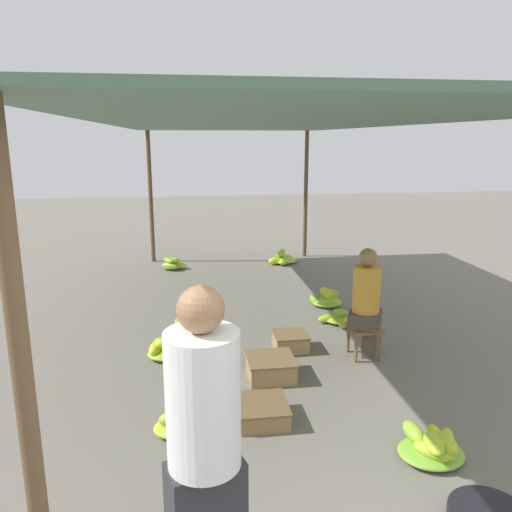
# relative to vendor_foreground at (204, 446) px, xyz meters

# --- Properties ---
(canopy_post_front_left) EXTENTS (0.08, 0.08, 2.57)m
(canopy_post_front_left) POSITION_rel_vendor_foreground_xyz_m (-0.70, -0.37, 0.38)
(canopy_post_front_left) COLOR brown
(canopy_post_front_left) RESTS_ON ground
(canopy_post_back_left) EXTENTS (0.08, 0.08, 2.57)m
(canopy_post_back_left) POSITION_rel_vendor_foreground_xyz_m (-0.70, 7.73, 0.38)
(canopy_post_back_left) COLOR brown
(canopy_post_back_left) RESTS_ON ground
(canopy_post_back_right) EXTENTS (0.08, 0.08, 2.57)m
(canopy_post_back_right) POSITION_rel_vendor_foreground_xyz_m (2.42, 7.73, 0.38)
(canopy_post_back_right) COLOR brown
(canopy_post_back_right) RESTS_ON ground
(canopy_tarp) EXTENTS (3.52, 8.50, 0.04)m
(canopy_tarp) POSITION_rel_vendor_foreground_xyz_m (0.86, 3.68, 1.68)
(canopy_tarp) COLOR #567A60
(canopy_tarp) RESTS_ON canopy_post_front_left
(vendor_foreground) EXTENTS (0.47, 0.47, 1.75)m
(vendor_foreground) POSITION_rel_vendor_foreground_xyz_m (0.00, 0.00, 0.00)
(vendor_foreground) COLOR #2D2D33
(vendor_foreground) RESTS_ON ground
(stool) EXTENTS (0.34, 0.34, 0.36)m
(stool) POSITION_rel_vendor_foreground_xyz_m (1.90, 2.80, -0.62)
(stool) COLOR brown
(stool) RESTS_ON ground
(vendor_seated) EXTENTS (0.46, 0.46, 1.26)m
(vendor_seated) POSITION_rel_vendor_foreground_xyz_m (1.92, 2.81, -0.26)
(vendor_seated) COLOR #4C4238
(vendor_seated) RESTS_ON ground
(banana_pile_left_0) EXTENTS (0.47, 0.49, 0.24)m
(banana_pile_left_0) POSITION_rel_vendor_foreground_xyz_m (-0.32, 3.09, -0.82)
(banana_pile_left_0) COLOR #8EBD33
(banana_pile_left_0) RESTS_ON ground
(banana_pile_left_1) EXTENTS (0.45, 0.37, 0.21)m
(banana_pile_left_1) POSITION_rel_vendor_foreground_xyz_m (-0.16, 1.58, -0.82)
(banana_pile_left_1) COLOR #CCD628
(banana_pile_left_1) RESTS_ON ground
(banana_pile_left_2) EXTENTS (0.64, 0.66, 0.20)m
(banana_pile_left_2) POSITION_rel_vendor_foreground_xyz_m (0.05, 4.06, -0.84)
(banana_pile_left_2) COLOR #75B337
(banana_pile_left_2) RESTS_ON ground
(banana_pile_left_3) EXTENTS (0.53, 0.42, 0.23)m
(banana_pile_left_3) POSITION_rel_vendor_foreground_xyz_m (-0.29, 7.03, -0.82)
(banana_pile_left_3) COLOR #A2C52F
(banana_pile_left_3) RESTS_ON ground
(banana_pile_right_0) EXTENTS (0.54, 0.56, 0.26)m
(banana_pile_right_0) POSITION_rel_vendor_foreground_xyz_m (1.78, 0.94, -0.81)
(banana_pile_right_0) COLOR #B2CB2C
(banana_pile_right_0) RESTS_ON ground
(banana_pile_right_1) EXTENTS (0.48, 0.40, 0.28)m
(banana_pile_right_1) POSITION_rel_vendor_foreground_xyz_m (1.98, 4.55, -0.80)
(banana_pile_right_1) COLOR #9CC330
(banana_pile_right_1) RESTS_ON ground
(banana_pile_right_2) EXTENTS (0.53, 0.65, 0.19)m
(banana_pile_right_2) POSITION_rel_vendor_foreground_xyz_m (1.95, 3.87, -0.84)
(banana_pile_right_2) COLOR #8ABC33
(banana_pile_right_2) RESTS_ON ground
(banana_pile_right_3) EXTENTS (0.60, 0.72, 0.25)m
(banana_pile_right_3) POSITION_rel_vendor_foreground_xyz_m (1.85, 7.24, -0.83)
(banana_pile_right_3) COLOR #9AC231
(banana_pile_right_3) RESTS_ON ground
(crate_near) EXTENTS (0.39, 0.39, 0.20)m
(crate_near) POSITION_rel_vendor_foreground_xyz_m (1.12, 3.10, -0.81)
(crate_near) COLOR #9E7A4C
(crate_near) RESTS_ON ground
(crate_mid) EXTENTS (0.48, 0.48, 0.22)m
(crate_mid) POSITION_rel_vendor_foreground_xyz_m (0.77, 2.45, -0.80)
(crate_mid) COLOR #9E7A4C
(crate_mid) RESTS_ON ground
(crate_far) EXTENTS (0.47, 0.47, 0.17)m
(crate_far) POSITION_rel_vendor_foreground_xyz_m (0.54, 1.66, -0.82)
(crate_far) COLOR olive
(crate_far) RESTS_ON ground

